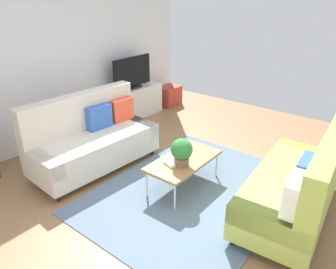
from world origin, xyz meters
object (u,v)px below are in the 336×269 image
Objects in this scene: couch_green at (299,185)px; storage_trunk at (169,96)px; potted_plant at (182,151)px; table_book_0 at (174,162)px; tv at (132,73)px; coffee_table at (184,161)px; couch_beige at (93,139)px; vase_0 at (109,89)px; tv_console at (133,103)px; bottle_0 at (119,89)px; bottle_1 at (123,86)px.

couch_green reaches higher than storage_trunk.
table_book_0 is at bearing 105.38° from potted_plant.
tv is at bearing 175.84° from storage_trunk.
coffee_table is at bearing -138.52° from storage_trunk.
storage_trunk is (2.96, 0.86, -0.23)m from couch_beige.
potted_plant is at bearing -123.76° from tv.
coffee_table is 2.61m from vase_0.
tv_console is 8.11× the size of bottle_0.
table_book_0 is (-0.17, 0.03, 0.05)m from coffee_table.
couch_beige is at bearing -153.17° from tv.
coffee_table is 0.79× the size of tv_console.
potted_plant is (0.24, -1.48, 0.17)m from couch_beige.
potted_plant is 1.53× the size of table_book_0.
couch_beige is 11.30× the size of bottle_0.
potted_plant is 2.70m from vase_0.
tv is (1.19, 3.78, 0.51)m from couch_green.
table_book_0 is at bearing -125.04° from tv_console.
vase_0 reaches higher than bottle_0.
vase_0 is at bearing 76.34° from couch_green.
tv is (1.86, 0.94, 0.51)m from couch_beige.
bottle_0 is (-0.41, -0.04, 0.41)m from tv_console.
tv is (1.48, 2.36, 0.56)m from coffee_table.
couch_green is at bearing -101.75° from bottle_0.
couch_green reaches higher than bottle_1.
table_book_0 is at bearing -120.36° from bottle_1.
storage_trunk is 3.55m from table_book_0.
storage_trunk is at bearing -4.16° from tv.
couch_beige is 2.09m from tv_console.
table_book_0 is at bearing 168.96° from coffee_table.
storage_trunk is at bearing -5.19° from tv_console.
table_book_0 is (0.21, -1.39, -0.01)m from couch_beige.
vase_0 is (1.07, 2.40, 0.30)m from table_book_0.
storage_trunk is at bearing -2.28° from bottle_0.
storage_trunk is 2.17× the size of table_book_0.
tv_console is at bearing 58.15° from coffee_table.
couch_beige is at bearing 99.06° from potted_plant.
tv_console is at bearing 7.74° from bottle_1.
bottle_0 is at bearing -143.93° from couch_beige.
tv is at bearing -149.48° from couch_beige.
bottle_1 is (1.18, 2.34, 0.36)m from coffee_table.
tv_console is (1.19, 3.80, -0.13)m from couch_green.
vase_0 is 1.10× the size of bottle_0.
bottle_0 is at bearing 180.00° from bottle_1.
bottle_0 is at bearing -177.19° from tv.
couch_green reaches higher than table_book_0.
storage_trunk is at bearing -2.46° from bottle_1.
tv_console is at bearing 174.81° from storage_trunk.
bottle_0 reaches higher than potted_plant.
couch_beige is 1.51m from potted_plant.
couch_beige is 8.13× the size of table_book_0.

